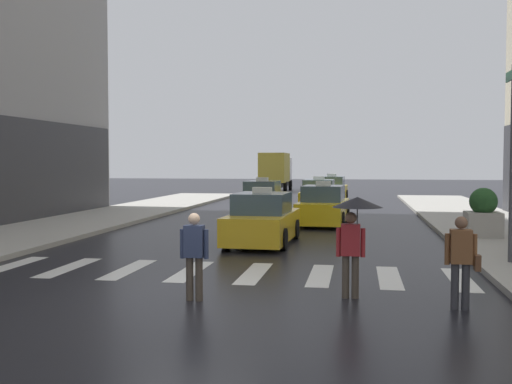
# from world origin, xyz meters

# --- Properties ---
(ground_plane) EXTENTS (160.00, 160.00, 0.00)m
(ground_plane) POSITION_xyz_m (0.00, 0.00, 0.00)
(ground_plane) COLOR black
(crosswalk_markings) EXTENTS (11.30, 2.80, 0.01)m
(crosswalk_markings) POSITION_xyz_m (-0.00, 3.00, 0.00)
(crosswalk_markings) COLOR silver
(crosswalk_markings) RESTS_ON ground
(taxi_lead) EXTENTS (2.03, 4.59, 1.80)m
(taxi_lead) POSITION_xyz_m (0.17, 8.10, 0.72)
(taxi_lead) COLOR gold
(taxi_lead) RESTS_ON ground
(taxi_second) EXTENTS (2.11, 4.62, 1.80)m
(taxi_second) POSITION_xyz_m (1.73, 14.36, 0.72)
(taxi_second) COLOR yellow
(taxi_second) RESTS_ON ground
(taxi_third) EXTENTS (2.00, 4.57, 1.80)m
(taxi_third) POSITION_xyz_m (-1.68, 19.87, 0.72)
(taxi_third) COLOR yellow
(taxi_third) RESTS_ON ground
(taxi_fourth) EXTENTS (1.99, 4.57, 1.80)m
(taxi_fourth) POSITION_xyz_m (1.02, 22.59, 0.72)
(taxi_fourth) COLOR yellow
(taxi_fourth) RESTS_ON ground
(taxi_fifth) EXTENTS (2.11, 4.62, 1.80)m
(taxi_fifth) POSITION_xyz_m (1.40, 30.29, 0.72)
(taxi_fifth) COLOR yellow
(taxi_fifth) RESTS_ON ground
(box_truck) EXTENTS (2.36, 7.57, 3.35)m
(box_truck) POSITION_xyz_m (-4.02, 42.27, 1.85)
(box_truck) COLOR #2D2D2D
(box_truck) RESTS_ON ground
(pedestrian_with_umbrella) EXTENTS (0.96, 0.96, 1.94)m
(pedestrian_with_umbrella) POSITION_xyz_m (3.10, 0.74, 1.52)
(pedestrian_with_umbrella) COLOR #473D33
(pedestrian_with_umbrella) RESTS_ON ground
(pedestrian_with_handbag) EXTENTS (0.60, 0.24, 1.65)m
(pedestrian_with_handbag) POSITION_xyz_m (4.95, 0.14, 0.93)
(pedestrian_with_handbag) COLOR #333338
(pedestrian_with_handbag) RESTS_ON ground
(pedestrian_plain_coat) EXTENTS (0.55, 0.24, 1.65)m
(pedestrian_plain_coat) POSITION_xyz_m (0.14, 0.05, 0.94)
(pedestrian_plain_coat) COLOR #473D33
(pedestrian_plain_coat) RESTS_ON ground
(planter_mid_block) EXTENTS (1.10, 1.10, 1.60)m
(planter_mid_block) POSITION_xyz_m (7.21, 10.01, 0.87)
(planter_mid_block) COLOR #A8A399
(planter_mid_block) RESTS_ON curb_right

